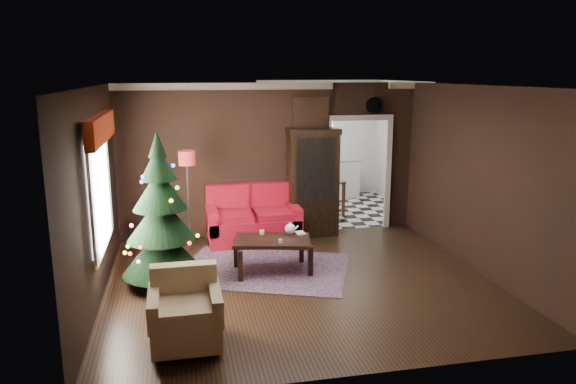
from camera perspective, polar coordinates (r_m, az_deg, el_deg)
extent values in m
plane|color=black|center=(7.91, 1.35, -9.57)|extent=(5.50, 5.50, 0.00)
plane|color=white|center=(7.33, 1.46, 11.16)|extent=(5.50, 5.50, 0.00)
plane|color=black|center=(9.90, -1.89, 3.39)|extent=(5.50, 0.00, 5.50)
plane|color=black|center=(5.17, 7.72, -5.36)|extent=(5.50, 0.00, 5.50)
plane|color=black|center=(7.38, -19.87, -0.55)|extent=(0.00, 5.50, 5.50)
plane|color=black|center=(8.54, 19.69, 1.17)|extent=(0.00, 5.50, 5.50)
cube|color=white|center=(7.56, -19.40, 0.17)|extent=(0.05, 1.60, 1.40)
cube|color=maroon|center=(7.43, -19.24, 6.39)|extent=(0.12, 2.10, 0.35)
plane|color=beige|center=(12.01, 4.94, -1.83)|extent=(3.00, 3.00, 0.00)
cube|color=white|center=(13.09, 3.26, 6.96)|extent=(0.70, 0.06, 0.70)
cube|color=#4A3141|center=(8.40, -2.55, -8.17)|extent=(3.02, 2.63, 0.01)
cylinder|color=#EFEBCD|center=(8.36, -2.79, -4.28)|extent=(0.10, 0.10, 0.06)
cylinder|color=white|center=(7.95, -0.81, -5.22)|extent=(0.07, 0.07, 0.05)
imported|color=#A0825F|center=(8.36, 0.83, -3.82)|extent=(0.14, 0.03, 0.19)
cylinder|color=white|center=(10.26, 9.05, 9.08)|extent=(0.32, 0.32, 0.06)
cube|color=tan|center=(9.91, 2.44, 8.35)|extent=(0.62, 0.05, 0.52)
cube|color=white|center=(13.03, 3.48, 1.37)|extent=(1.80, 0.60, 0.90)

